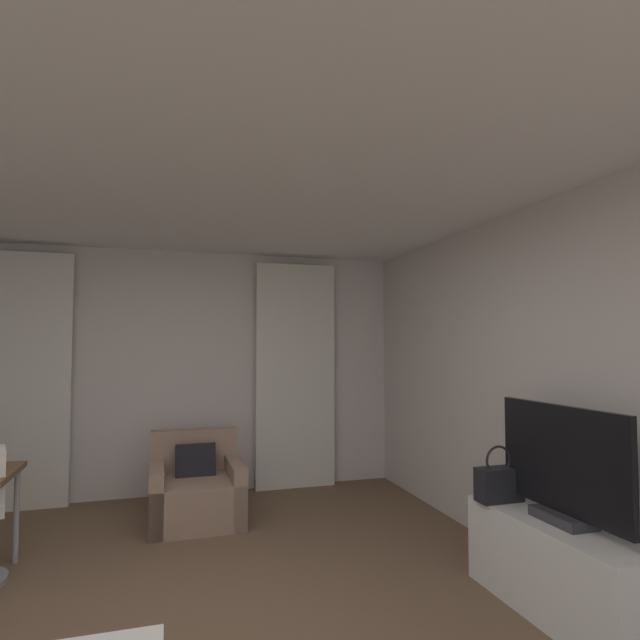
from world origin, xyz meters
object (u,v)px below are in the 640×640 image
at_px(tv_console, 561,568).
at_px(tv_flatscreen, 562,467).
at_px(armchair, 196,491).
at_px(handbag_primary, 499,483).

height_order(tv_console, tv_flatscreen, tv_flatscreen).
relative_size(tv_console, tv_flatscreen, 1.24).
distance_m(armchair, tv_flatscreen, 3.10).
bearing_deg(tv_flatscreen, handbag_primary, 102.71).
bearing_deg(tv_console, tv_flatscreen, -90.00).
xyz_separation_m(tv_console, handbag_primary, (-0.10, 0.43, 0.39)).
distance_m(tv_flatscreen, handbag_primary, 0.51).
relative_size(tv_console, handbag_primary, 3.34).
height_order(tv_console, handbag_primary, handbag_primary).
height_order(armchair, tv_console, armchair).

